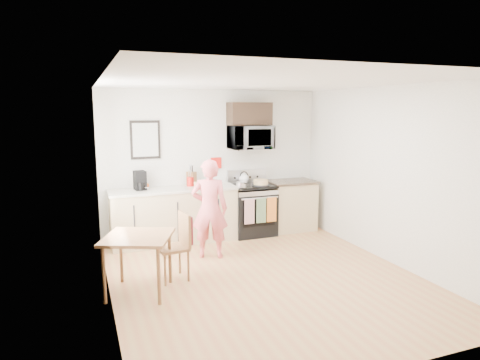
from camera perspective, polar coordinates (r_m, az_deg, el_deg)
name	(u,v)px	position (r m, az deg, el deg)	size (l,w,h in m)	color
floor	(265,278)	(5.96, 3.29, -12.85)	(4.60, 4.60, 0.00)	#AA6C42
back_wall	(213,163)	(7.73, -3.59, 2.27)	(4.00, 0.04, 2.60)	beige
front_wall	(382,228)	(3.67, 18.36, -6.12)	(4.00, 0.04, 2.60)	beige
left_wall	(106,194)	(5.13, -17.45, -1.77)	(0.04, 4.60, 2.60)	beige
right_wall	(389,175)	(6.66, 19.30, 0.63)	(0.04, 4.60, 2.60)	beige
ceiling	(266,82)	(5.53, 3.55, 12.96)	(4.00, 4.60, 0.04)	white
window	(104,164)	(5.88, -17.70, 2.07)	(0.06, 1.40, 1.50)	white
cabinet_left	(174,217)	(7.40, -8.77, -4.83)	(2.10, 0.60, 0.90)	tan
countertop_left	(173,189)	(7.30, -8.87, -1.26)	(2.14, 0.64, 0.04)	beige
cabinet_right	(291,206)	(8.14, 6.78, -3.49)	(0.84, 0.60, 0.90)	tan
countertop_right	(291,182)	(8.05, 6.84, -0.22)	(0.88, 0.64, 0.04)	black
range	(252,211)	(7.80, 1.62, -4.11)	(0.76, 0.70, 1.16)	black
microwave	(250,137)	(7.69, 1.37, 5.69)	(0.76, 0.51, 0.42)	silver
upper_cabinet	(249,114)	(7.72, 1.25, 8.83)	(0.76, 0.35, 0.40)	black
wall_art	(145,140)	(7.40, -12.52, 5.25)	(0.50, 0.04, 0.65)	black
wall_trivet	(216,163)	(7.73, -3.21, 2.28)	(0.20, 0.02, 0.20)	red
person	(210,209)	(6.53, -4.07, -3.86)	(0.56, 0.36, 1.52)	#D93B46
dining_table	(138,242)	(5.42, -13.46, -8.10)	(0.89, 0.89, 0.73)	brown
chair	(181,237)	(5.81, -7.86, -7.48)	(0.46, 0.43, 0.90)	brown
knife_block	(192,179)	(7.53, -6.48, 0.20)	(0.11, 0.15, 0.24)	brown
utensil_crock	(190,177)	(7.46, -6.65, 0.35)	(0.13, 0.13, 0.38)	red
fruit_bowl	(144,187)	(7.28, -12.68, -0.92)	(0.27, 0.27, 0.10)	white
milk_carton	(138,182)	(7.25, -13.41, -0.28)	(0.10, 0.10, 0.26)	tan
coffee_maker	(140,181)	(7.24, -13.18, -0.14)	(0.20, 0.28, 0.31)	black
bread_bag	(204,185)	(7.26, -4.88, -0.64)	(0.30, 0.14, 0.11)	tan
cake	(261,183)	(7.57, 2.78, -0.36)	(0.32, 0.32, 0.10)	black
kettle	(244,178)	(7.74, 0.53, 0.22)	(0.18, 0.18, 0.23)	white
pot	(242,184)	(7.41, 0.22, -0.59)	(0.19, 0.31, 0.09)	silver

